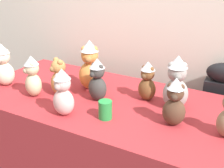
{
  "coord_description": "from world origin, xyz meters",
  "views": [
    {
      "loc": [
        0.9,
        -1.34,
        1.65
      ],
      "look_at": [
        0.0,
        0.25,
        0.88
      ],
      "focal_mm": 49.6,
      "sensor_mm": 36.0,
      "label": 1
    }
  ],
  "objects_px": {
    "teddy_bear_sand": "(33,77)",
    "party_cup_green": "(105,110)",
    "display_table": "(112,149)",
    "teddy_bear_charcoal": "(97,80)",
    "teddy_bear_cocoa": "(175,102)",
    "teddy_bear_ginger": "(90,66)",
    "teddy_bear_chestnut": "(147,81)",
    "instrument_case": "(219,122)",
    "teddy_bear_ash": "(176,83)",
    "teddy_bear_cream": "(4,65)",
    "teddy_bear_blush": "(63,93)",
    "teddy_bear_caramel": "(59,78)"
  },
  "relations": [
    {
      "from": "display_table",
      "to": "instrument_case",
      "type": "distance_m",
      "value": 0.84
    },
    {
      "from": "teddy_bear_cream",
      "to": "display_table",
      "type": "bearing_deg",
      "value": -8.62
    },
    {
      "from": "instrument_case",
      "to": "teddy_bear_chestnut",
      "type": "bearing_deg",
      "value": -136.79
    },
    {
      "from": "teddy_bear_ash",
      "to": "teddy_bear_cream",
      "type": "bearing_deg",
      "value": 169.77
    },
    {
      "from": "instrument_case",
      "to": "teddy_bear_ash",
      "type": "distance_m",
      "value": 0.68
    },
    {
      "from": "teddy_bear_sand",
      "to": "party_cup_green",
      "type": "relative_size",
      "value": 2.57
    },
    {
      "from": "teddy_bear_ginger",
      "to": "teddy_bear_charcoal",
      "type": "bearing_deg",
      "value": -66.49
    },
    {
      "from": "teddy_bear_caramel",
      "to": "teddy_bear_sand",
      "type": "height_order",
      "value": "teddy_bear_sand"
    },
    {
      "from": "display_table",
      "to": "teddy_bear_cocoa",
      "type": "bearing_deg",
      "value": -12.0
    },
    {
      "from": "instrument_case",
      "to": "teddy_bear_chestnut",
      "type": "xyz_separation_m",
      "value": [
        -0.41,
        -0.45,
        0.41
      ]
    },
    {
      "from": "teddy_bear_cream",
      "to": "teddy_bear_charcoal",
      "type": "distance_m",
      "value": 0.73
    },
    {
      "from": "teddy_bear_blush",
      "to": "teddy_bear_ash",
      "type": "relative_size",
      "value": 0.85
    },
    {
      "from": "teddy_bear_cream",
      "to": "teddy_bear_ash",
      "type": "xyz_separation_m",
      "value": [
        1.2,
        0.25,
        0.02
      ]
    },
    {
      "from": "teddy_bear_ash",
      "to": "party_cup_green",
      "type": "height_order",
      "value": "teddy_bear_ash"
    },
    {
      "from": "teddy_bear_cocoa",
      "to": "teddy_bear_sand",
      "type": "relative_size",
      "value": 1.0
    },
    {
      "from": "teddy_bear_cocoa",
      "to": "teddy_bear_sand",
      "type": "xyz_separation_m",
      "value": [
        -0.95,
        -0.09,
        -0.0
      ]
    },
    {
      "from": "teddy_bear_ginger",
      "to": "teddy_bear_chestnut",
      "type": "distance_m",
      "value": 0.43
    },
    {
      "from": "teddy_bear_ash",
      "to": "teddy_bear_sand",
      "type": "xyz_separation_m",
      "value": [
        -0.89,
        -0.29,
        -0.03
      ]
    },
    {
      "from": "teddy_bear_ash",
      "to": "teddy_bear_ginger",
      "type": "height_order",
      "value": "teddy_bear_ginger"
    },
    {
      "from": "display_table",
      "to": "teddy_bear_ginger",
      "type": "relative_size",
      "value": 5.52
    },
    {
      "from": "teddy_bear_cocoa",
      "to": "teddy_bear_chestnut",
      "type": "distance_m",
      "value": 0.35
    },
    {
      "from": "teddy_bear_ash",
      "to": "teddy_bear_blush",
      "type": "bearing_deg",
      "value": -165.53
    },
    {
      "from": "display_table",
      "to": "teddy_bear_ginger",
      "type": "height_order",
      "value": "teddy_bear_ginger"
    },
    {
      "from": "teddy_bear_cream",
      "to": "teddy_bear_blush",
      "type": "bearing_deg",
      "value": -32.19
    },
    {
      "from": "party_cup_green",
      "to": "display_table",
      "type": "bearing_deg",
      "value": 109.84
    },
    {
      "from": "party_cup_green",
      "to": "teddy_bear_cocoa",
      "type": "bearing_deg",
      "value": 18.74
    },
    {
      "from": "teddy_bear_ash",
      "to": "teddy_bear_charcoal",
      "type": "height_order",
      "value": "teddy_bear_ash"
    },
    {
      "from": "teddy_bear_ginger",
      "to": "teddy_bear_caramel",
      "type": "height_order",
      "value": "teddy_bear_ginger"
    },
    {
      "from": "display_table",
      "to": "teddy_bear_blush",
      "type": "distance_m",
      "value": 0.62
    },
    {
      "from": "teddy_bear_charcoal",
      "to": "teddy_bear_caramel",
      "type": "distance_m",
      "value": 0.27
    },
    {
      "from": "teddy_bear_cocoa",
      "to": "teddy_bear_chestnut",
      "type": "relative_size",
      "value": 1.07
    },
    {
      "from": "instrument_case",
      "to": "teddy_bear_chestnut",
      "type": "distance_m",
      "value": 0.73
    },
    {
      "from": "party_cup_green",
      "to": "teddy_bear_cream",
      "type": "bearing_deg",
      "value": 175.33
    },
    {
      "from": "teddy_bear_sand",
      "to": "party_cup_green",
      "type": "distance_m",
      "value": 0.59
    },
    {
      "from": "teddy_bear_ash",
      "to": "party_cup_green",
      "type": "relative_size",
      "value": 3.12
    },
    {
      "from": "teddy_bear_ginger",
      "to": "teddy_bear_blush",
      "type": "bearing_deg",
      "value": -102.97
    },
    {
      "from": "teddy_bear_ash",
      "to": "party_cup_green",
      "type": "distance_m",
      "value": 0.46
    },
    {
      "from": "instrument_case",
      "to": "teddy_bear_ginger",
      "type": "relative_size",
      "value": 2.67
    },
    {
      "from": "teddy_bear_cocoa",
      "to": "teddy_bear_chestnut",
      "type": "bearing_deg",
      "value": 127.82
    },
    {
      "from": "instrument_case",
      "to": "teddy_bear_charcoal",
      "type": "distance_m",
      "value": 1.01
    },
    {
      "from": "teddy_bear_cream",
      "to": "teddy_bear_ash",
      "type": "distance_m",
      "value": 1.23
    },
    {
      "from": "teddy_bear_ash",
      "to": "teddy_bear_charcoal",
      "type": "bearing_deg",
      "value": 173.38
    },
    {
      "from": "instrument_case",
      "to": "teddy_bear_ginger",
      "type": "xyz_separation_m",
      "value": [
        -0.84,
        -0.48,
        0.45
      ]
    },
    {
      "from": "instrument_case",
      "to": "teddy_bear_ginger",
      "type": "height_order",
      "value": "teddy_bear_ginger"
    },
    {
      "from": "teddy_bear_blush",
      "to": "teddy_bear_ginger",
      "type": "distance_m",
      "value": 0.41
    },
    {
      "from": "teddy_bear_sand",
      "to": "display_table",
      "type": "bearing_deg",
      "value": 52.75
    },
    {
      "from": "instrument_case",
      "to": "party_cup_green",
      "type": "xyz_separation_m",
      "value": [
        -0.52,
        -0.8,
        0.33
      ]
    },
    {
      "from": "teddy_bear_ginger",
      "to": "teddy_bear_charcoal",
      "type": "relative_size",
      "value": 1.24
    },
    {
      "from": "teddy_bear_cream",
      "to": "teddy_bear_sand",
      "type": "height_order",
      "value": "teddy_bear_cream"
    },
    {
      "from": "display_table",
      "to": "teddy_bear_charcoal",
      "type": "height_order",
      "value": "teddy_bear_charcoal"
    }
  ]
}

